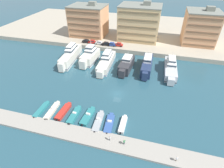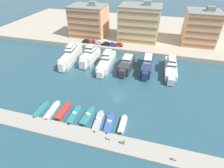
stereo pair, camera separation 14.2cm
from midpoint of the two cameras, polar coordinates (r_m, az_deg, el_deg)
The scene contains 31 objects.
ground_plane at distance 59.75m, azimuth 1.64°, elevation -3.32°, with size 400.00×400.00×0.00m, color #285160.
quay_promenade at distance 118.58m, azimuth 9.84°, elevation 16.95°, with size 180.00×70.00×2.03m, color #ADA38E.
pier_dock at distance 46.41m, azimuth -4.46°, elevation -17.59°, with size 120.00×4.97×0.63m, color #9E998E.
yacht_ivory_far_left at distance 81.37m, azimuth -13.38°, elevation 9.15°, with size 5.61×21.86×8.89m.
yacht_ivory_left at distance 79.02m, azimuth -7.31°, elevation 8.99°, with size 5.57×15.61×8.92m.
yacht_ivory_mid_left at distance 75.07m, azimuth -1.90°, elevation 7.41°, with size 5.15×20.67×7.86m.
yacht_charcoal_center_left at distance 73.04m, azimuth 4.66°, elevation 6.39°, with size 4.97×15.86×6.93m.
yacht_navy_center at distance 73.65m, azimuth 11.30°, elevation 6.16°, with size 3.99×18.28×7.29m.
yacht_silver_center_right at distance 74.25m, azimuth 18.54°, elevation 5.06°, with size 4.93×19.74×7.72m.
motorboat_teal_far_left at distance 57.53m, azimuth -22.11°, elevation -7.76°, with size 1.60×7.63×0.86m.
motorboat_cream_left at distance 56.12m, azimuth -19.01°, elevation -8.16°, with size 1.96×8.24×1.24m.
motorboat_red_mid_left at distance 54.69m, azimuth -15.64°, elevation -8.62°, with size 2.17×7.75×0.98m.
motorboat_teal_center_left at distance 52.66m, azimuth -12.29°, elevation -9.95°, with size 1.87×7.66×1.45m.
motorboat_teal_center at distance 51.97m, azimuth -7.98°, elevation -10.34°, with size 2.57×7.81×1.25m.
motorboat_grey_center_right at distance 50.16m, azimuth -4.57°, elevation -12.10°, with size 2.48×8.30×1.34m.
motorboat_blue_mid_right at distance 49.59m, azimuth -0.94°, elevation -12.73°, with size 2.69×7.86×1.18m.
motorboat_white_right at distance 49.25m, azimuth 3.51°, elevation -13.05°, with size 1.59×6.76×1.01m.
car_black_far_left at distance 94.99m, azimuth -8.45°, elevation 13.73°, with size 4.11×1.95×1.80m.
car_red_left at distance 93.64m, azimuth -6.46°, elevation 13.57°, with size 4.20×2.13×1.80m.
car_white_mid_left at distance 92.30m, azimuth -4.21°, elevation 13.37°, with size 4.14×2.00×1.80m.
car_black_center_left at distance 90.74m, azimuth -2.04°, elevation 13.05°, with size 4.11×1.93×1.80m.
car_blue_center at distance 90.04m, azimuth -0.12°, elevation 12.88°, with size 4.14×2.01×1.80m.
car_red_center_right at distance 89.83m, azimuth 2.20°, elevation 12.80°, with size 4.13×1.99×1.80m.
apartment_block_far_left at distance 104.27m, azimuth -7.64°, elevation 19.84°, with size 19.28×15.46×17.99m.
apartment_block_left at distance 98.48m, azimuth 8.87°, elevation 19.24°, with size 20.93×16.20×19.35m.
apartment_block_mid_left at distance 101.78m, azimuth 26.76°, elevation 16.20°, with size 15.59×15.64×17.99m.
pedestrian_near_edge at distance 44.31m, azimuth 3.94°, elevation -18.22°, with size 0.44×0.61×1.77m.
pedestrian_mid_deck at distance 45.00m, azimuth -0.91°, elevation -17.10°, with size 0.45×0.52×1.64m.
pedestrian_far_side at distance 44.20m, azimuth 20.33°, elevation -21.82°, with size 0.44×0.52×1.63m.
bollard_west at distance 53.19m, azimuth -20.52°, elevation -10.63°, with size 0.20×0.20×0.61m.
bollard_west_mid at distance 50.07m, azimuth -13.78°, elevation -12.54°, with size 0.20×0.20×0.61m.
Camera 1 is at (10.64, -45.53, 37.20)m, focal length 28.00 mm.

